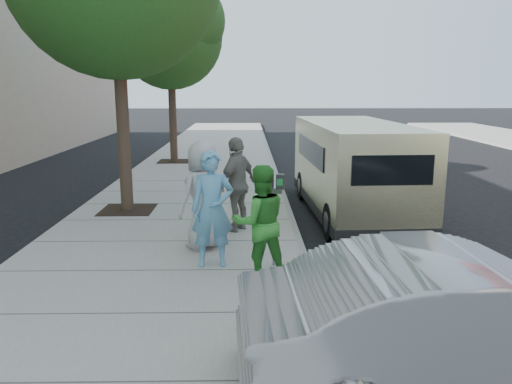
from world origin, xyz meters
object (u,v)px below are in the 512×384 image
at_px(parking_meter, 275,200).
at_px(van, 353,167).
at_px(person_officer, 212,209).
at_px(person_green_shirt, 260,222).
at_px(tree_far, 171,32).
at_px(sedan, 469,326).
at_px(person_gray_shirt, 204,195).
at_px(person_striped_polo, 237,184).

height_order(parking_meter, van, van).
bearing_deg(person_officer, person_green_shirt, -42.27).
relative_size(tree_far, van, 1.10).
bearing_deg(person_green_shirt, parking_meter, -128.02).
bearing_deg(sedan, person_gray_shirt, 31.41).
relative_size(van, person_officer, 3.20).
relative_size(sedan, person_green_shirt, 2.58).
bearing_deg(person_officer, person_gray_shirt, 98.13).
distance_m(parking_meter, person_gray_shirt, 1.51).
xyz_separation_m(sedan, person_officer, (-2.65, 3.27, 0.35)).
relative_size(person_green_shirt, person_striped_polo, 0.92).
xyz_separation_m(parking_meter, person_gray_shirt, (-1.19, 0.92, -0.13)).
bearing_deg(person_striped_polo, person_gray_shirt, 7.46).
height_order(van, person_striped_polo, van).
height_order(sedan, person_green_shirt, person_green_shirt).
bearing_deg(tree_far, person_gray_shirt, -79.28).
distance_m(person_green_shirt, person_gray_shirt, 1.73).
height_order(person_gray_shirt, person_striped_polo, person_gray_shirt).
bearing_deg(person_striped_polo, tree_far, -129.96).
xyz_separation_m(parking_meter, person_green_shirt, (-0.24, -0.52, -0.22)).
bearing_deg(person_green_shirt, sedan, 112.13).
xyz_separation_m(tree_far, van, (5.16, -7.55, -3.75)).
height_order(tree_far, person_officer, tree_far).
xyz_separation_m(tree_far, person_gray_shirt, (1.97, -10.39, -3.79)).
bearing_deg(person_gray_shirt, van, 178.29).
bearing_deg(parking_meter, person_green_shirt, -99.74).
bearing_deg(person_striped_polo, parking_meter, 51.90).
bearing_deg(tree_far, parking_meter, -74.40).
height_order(parking_meter, person_green_shirt, person_green_shirt).
height_order(van, person_officer, van).
relative_size(van, person_striped_polo, 3.17).
height_order(sedan, person_officer, person_officer).
relative_size(person_green_shirt, person_gray_shirt, 0.90).
bearing_deg(person_officer, person_striped_polo, 74.59).
bearing_deg(person_green_shirt, van, -130.88).
height_order(parking_meter, person_officer, person_officer).
distance_m(sedan, person_green_shirt, 3.33).
bearing_deg(person_gray_shirt, tree_far, -122.55).
relative_size(sedan, person_officer, 2.39).
bearing_deg(person_officer, sedan, -56.14).
height_order(parking_meter, person_striped_polo, person_striped_polo).
distance_m(tree_far, person_green_shirt, 12.78).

